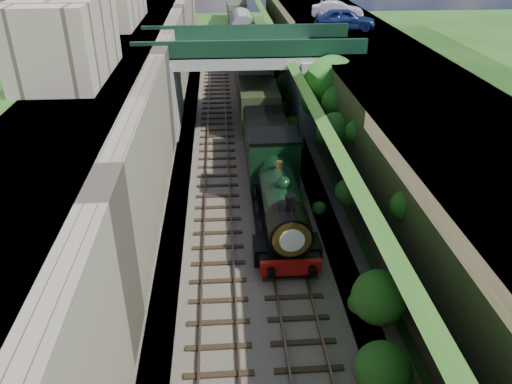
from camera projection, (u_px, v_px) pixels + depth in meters
ground at (274, 363)px, 18.29m from camera, size 160.00×160.00×0.00m
trackbed at (245, 146)px, 35.76m from camera, size 10.00×90.00×0.20m
retaining_wall at (164, 102)px, 33.79m from camera, size 1.00×90.00×7.00m
street_plateau_left at (111, 103)px, 33.57m from camera, size 6.00×90.00×7.00m
street_plateau_right at (380, 102)px, 34.92m from camera, size 8.00×90.00×6.25m
embankment_slope at (323, 122)px, 32.59m from camera, size 4.47×90.00×6.36m
track_left at (217, 145)px, 35.57m from camera, size 2.50×90.00×0.20m
track_right at (262, 143)px, 35.77m from camera, size 2.50×90.00×0.20m
road_bridge at (254, 75)px, 37.43m from camera, size 16.00×6.40×7.25m
building_near at (65, 37)px, 25.66m from camera, size 4.00×8.00×4.00m
tree at (333, 84)px, 33.50m from camera, size 3.60×3.80×6.60m
car_blue at (345, 19)px, 41.42m from camera, size 5.21×2.54×1.71m
car_silver at (337, 10)px, 46.10m from camera, size 4.93×2.47×1.55m
locomotive at (279, 194)px, 25.66m from camera, size 3.10×10.22×3.83m
tender at (266, 143)px, 32.24m from camera, size 2.70×6.00×3.05m
coach_front at (253, 82)px, 43.07m from camera, size 2.90×18.00×3.70m
coach_middle at (243, 37)px, 59.54m from camera, size 2.90×18.00×3.70m
coach_rear at (237, 12)px, 76.01m from camera, size 2.90×18.00×3.70m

